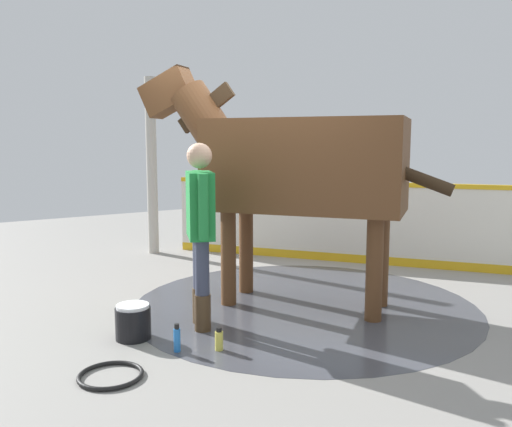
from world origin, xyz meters
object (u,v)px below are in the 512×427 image
horse (295,165)px  bottle_shampoo (219,340)px  hose_coil (111,375)px  handler (200,222)px  bottle_spray (177,339)px  wash_bucket (133,322)px

horse → bottle_shampoo: 2.01m
bottle_shampoo → hose_coil: (0.01, -0.91, -0.07)m
handler → bottle_spray: handler is taller
bottle_shampoo → hose_coil: bearing=-89.2°
handler → wash_bucket: (-0.05, -0.64, -0.83)m
handler → bottle_shampoo: bearing=-82.1°
bottle_shampoo → bottle_spray: bearing=-118.7°
handler → bottle_shampoo: 1.08m
bottle_shampoo → bottle_spray: (-0.16, -0.30, 0.02)m
handler → hose_coil: bearing=-128.3°
hose_coil → bottle_shampoo: bearing=90.8°
horse → bottle_spray: 2.16m
bottle_spray → handler: bearing=133.7°
bottle_spray → hose_coil: bottle_spray is taller
handler → hose_coil: (0.61, -1.06, -0.96)m
horse → handler: horse is taller
horse → hose_coil: size_ratio=5.84×
horse → wash_bucket: size_ratio=9.11×
bottle_spray → hose_coil: size_ratio=0.49×
wash_bucket → bottle_spray: 0.52m
handler → hose_coil: size_ratio=3.54×
horse → handler: size_ratio=1.65×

